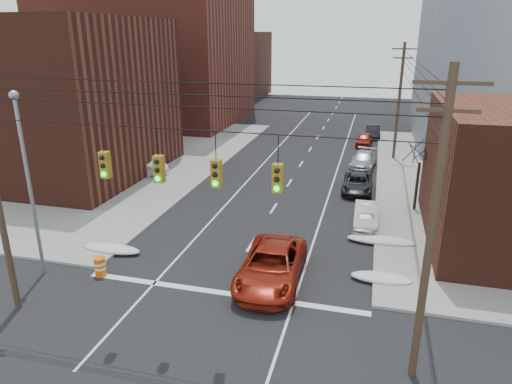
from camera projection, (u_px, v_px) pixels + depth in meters
The scene contains 25 objects.
sidewalk_nw at pixel (37, 153), 46.98m from camera, with size 40.00×40.00×0.15m, color gray.
building_brick_tall at pixel (148, 7), 60.52m from camera, with size 24.00×20.00×30.00m, color maroon.
building_brick_near at pixel (35, 98), 39.10m from camera, with size 20.00×16.00×13.00m, color #4B2016.
building_brick_far at pixel (206, 65), 87.71m from camera, with size 22.00×18.00×12.00m, color #4B2016.
building_glass at pixel (499, 38), 70.45m from camera, with size 20.00×18.00×22.00m, color gray.
utility_pole_right at pixel (432, 229), 14.69m from camera, with size 2.20×0.28×11.00m.
utility_pole_far at pixel (399, 100), 43.00m from camera, with size 2.20×0.28×11.00m.
traffic_signals at pixel (187, 170), 16.22m from camera, with size 17.00×0.42×2.02m.
street_light at pixel (27, 170), 21.81m from camera, with size 0.44×0.44×9.32m.
bare_tree at pixel (417, 179), 31.10m from camera, with size 2.09×2.20×4.93m.
snow_nw at pixel (112, 249), 25.81m from camera, with size 3.50×1.08×0.42m, color silver.
snow_ne at pixel (381, 278), 22.73m from camera, with size 3.00×1.08×0.42m, color silver.
snow_east_far at pixel (381, 240), 26.84m from camera, with size 4.00×1.08×0.42m, color silver.
red_pickup at pixel (271, 266), 22.54m from camera, with size 2.92×6.33×1.76m, color maroon.
parked_car_a at pixel (366, 221), 28.62m from camera, with size 1.46×3.63×1.24m, color silver.
parked_car_b at pixel (366, 215), 29.24m from camera, with size 1.47×4.21×1.39m, color silver.
parked_car_c at pixel (358, 183), 35.54m from camera, with size 2.24×4.86×1.35m, color black.
parked_car_d at pixel (363, 160), 41.83m from camera, with size 2.04×5.03×1.46m, color #9E9DA2.
parked_car_e at pixel (364, 140), 50.05m from camera, with size 1.64×4.07×1.39m, color maroon.
parked_car_f at pixel (373, 131), 54.13m from camera, with size 1.54×4.41×1.45m, color black.
lot_car_a at pixel (144, 164), 39.90m from camera, with size 1.57×4.51×1.48m, color silver.
lot_car_b at pixel (140, 165), 39.88m from camera, with size 2.16×4.68×1.30m, color #9E9DA2.
lot_car_c at pixel (74, 164), 39.98m from camera, with size 2.12×5.22×1.51m, color black.
lot_car_d at pixel (120, 156), 42.80m from camera, with size 1.55×3.86×1.31m, color #B4B4B9.
construction_barrel at pixel (100, 267), 23.21m from camera, with size 0.74×0.74×1.00m.
Camera 1 is at (6.43, -11.47, 11.76)m, focal length 32.00 mm.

